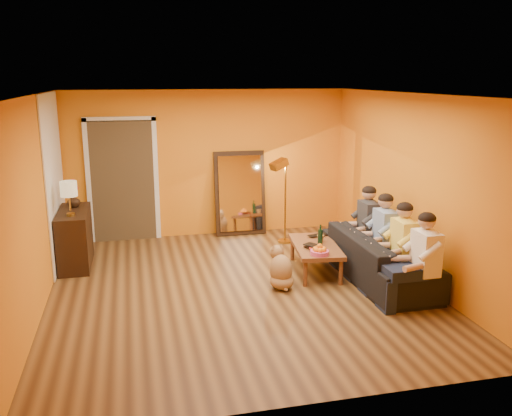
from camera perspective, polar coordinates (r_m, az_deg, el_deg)
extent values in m
cube|color=brown|center=(7.46, -1.76, -8.52)|extent=(5.00, 5.50, 0.00)
cube|color=white|center=(6.91, -1.92, 11.85)|extent=(5.00, 5.50, 0.00)
cube|color=orange|center=(9.74, -5.05, 4.68)|extent=(5.00, 0.00, 2.60)
cube|color=orange|center=(7.04, -22.22, 0.17)|extent=(0.00, 5.50, 2.60)
cube|color=orange|center=(7.94, 16.15, 2.11)|extent=(0.00, 5.50, 2.60)
cube|color=white|center=(8.73, -20.44, 2.80)|extent=(0.02, 1.90, 2.58)
cube|color=#3F2D19|center=(9.77, -13.83, 2.86)|extent=(1.06, 0.30, 2.10)
cube|color=white|center=(9.67, -17.21, 2.54)|extent=(0.08, 0.06, 2.20)
cube|color=white|center=(9.66, -10.45, 2.92)|extent=(0.08, 0.06, 2.20)
cube|color=white|center=(9.51, -14.21, 9.07)|extent=(1.22, 0.06, 0.08)
cube|color=black|center=(9.81, -1.70, 1.58)|extent=(0.92, 0.27, 1.51)
cube|color=white|center=(9.77, -1.65, 1.54)|extent=(0.78, 0.21, 1.35)
cube|color=black|center=(8.71, -18.51, -3.00)|extent=(0.44, 1.18, 0.85)
imported|color=black|center=(7.89, 12.78, -5.05)|extent=(2.26, 0.89, 0.66)
cylinder|color=black|center=(7.93, 6.78, -2.85)|extent=(0.07, 0.07, 0.31)
imported|color=#B27F3F|center=(8.13, 6.82, -3.19)|extent=(0.12, 0.12, 0.10)
imported|color=black|center=(8.37, 6.67, -2.97)|extent=(0.36, 0.28, 0.03)
imported|color=black|center=(7.76, 5.52, -4.30)|extent=(0.24, 0.28, 0.02)
imported|color=#A72313|center=(7.77, 5.57, -4.12)|extent=(0.24, 0.29, 0.02)
imported|color=black|center=(7.74, 5.56, -4.04)|extent=(0.25, 0.26, 0.02)
imported|color=black|center=(8.82, -18.64, 0.74)|extent=(0.20, 0.20, 0.20)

